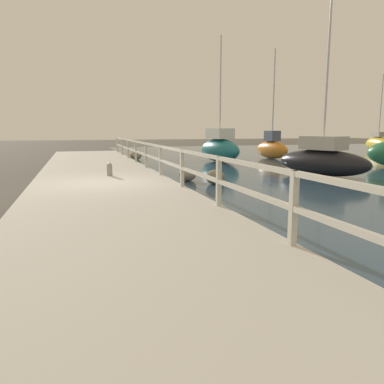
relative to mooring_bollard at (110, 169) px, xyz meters
The scene contains 11 objects.
ground_plane 1.86m from the mooring_bollard, 100.13° to the right, with size 120.00×120.00×0.00m, color #4C473D.
dock_walkway 1.82m from the mooring_bollard, 100.13° to the right, with size 4.45×36.00×0.29m.
railing 2.57m from the mooring_bollard, 44.13° to the right, with size 0.10×32.50×1.08m.
boulder_mid_strip 2.92m from the mooring_bollard, ahead, with size 0.67×0.60×0.50m.
boulder_downstream 10.72m from the mooring_bollard, 76.27° to the left, with size 0.75×0.67×0.56m.
boulder_upstream 3.82m from the mooring_bollard, 18.92° to the right, with size 0.70×0.63×0.52m.
mooring_bollard is the anchor object (origin of this frame).
sailboat_black 8.80m from the mooring_bollard, ahead, with size 2.81×4.57×7.10m.
sailboat_teal 10.34m from the mooring_bollard, 46.14° to the left, with size 2.03×3.98×7.28m.
sailboat_orange 14.46m from the mooring_bollard, 37.62° to the left, with size 1.19×3.46×7.08m.
sailboat_yellow 26.84m from the mooring_bollard, 27.84° to the left, with size 2.05×4.01×6.49m.
Camera 1 is at (-0.81, -11.93, 1.95)m, focal length 35.00 mm.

